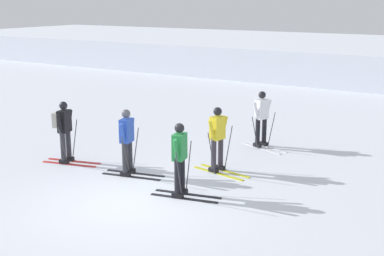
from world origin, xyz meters
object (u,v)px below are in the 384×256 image
object	(u,v)px
skier_black	(64,129)
skier_green	(180,158)
skier_blue	(127,140)
skier_white	(262,117)
skier_yellow	(218,137)

from	to	relation	value
skier_black	skier_green	bearing A→B (deg)	-6.12
skier_green	skier_blue	distance (m)	2.00
skier_green	skier_white	world-z (taller)	same
skier_green	skier_yellow	world-z (taller)	same
skier_green	skier_black	world-z (taller)	same
skier_green	skier_blue	size ratio (longest dim) A/B	1.00
skier_white	skier_yellow	xyz separation A→B (m)	(-0.00, -2.73, 0.00)
skier_black	skier_yellow	distance (m)	4.20
skier_white	skier_yellow	distance (m)	2.73
skier_yellow	skier_black	bearing A→B (deg)	-158.64
skier_yellow	skier_green	bearing A→B (deg)	-86.44
skier_green	skier_yellow	distance (m)	1.97
skier_white	skier_blue	size ratio (longest dim) A/B	1.00
skier_green	skier_white	xyz separation A→B (m)	(-0.12, 4.70, -0.00)
skier_black	skier_white	bearing A→B (deg)	47.47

